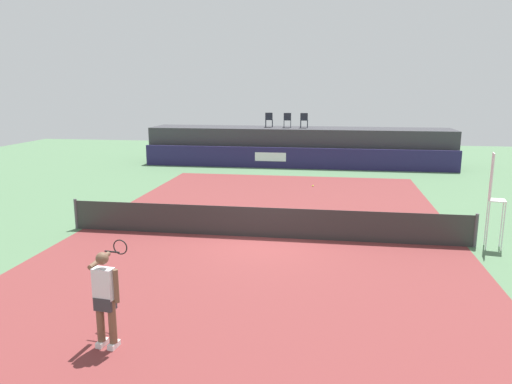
% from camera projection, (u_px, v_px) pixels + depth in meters
% --- Properties ---
extents(ground_plane, '(48.00, 48.00, 0.00)m').
position_uv_depth(ground_plane, '(275.00, 213.00, 18.09)').
color(ground_plane, '#4C704C').
extents(court_inner, '(12.00, 22.00, 0.00)m').
position_uv_depth(court_inner, '(264.00, 237.00, 15.19)').
color(court_inner, maroon).
rests_on(court_inner, ground).
extents(sponsor_wall, '(18.00, 0.22, 1.20)m').
position_uv_depth(sponsor_wall, '(296.00, 158.00, 28.11)').
color(sponsor_wall, '#231E4C').
rests_on(sponsor_wall, ground).
extents(spectator_platform, '(18.00, 2.80, 2.20)m').
position_uv_depth(spectator_platform, '(299.00, 146.00, 29.75)').
color(spectator_platform, '#38383D').
rests_on(spectator_platform, ground).
extents(spectator_chair_far_left, '(0.47, 0.47, 0.89)m').
position_uv_depth(spectator_chair_far_left, '(269.00, 119.00, 29.79)').
color(spectator_chair_far_left, '#1E232D').
rests_on(spectator_chair_far_left, spectator_platform).
extents(spectator_chair_left, '(0.47, 0.47, 0.89)m').
position_uv_depth(spectator_chair_left, '(287.00, 119.00, 29.46)').
color(spectator_chair_left, '#1E232D').
rests_on(spectator_chair_left, spectator_platform).
extents(spectator_chair_center, '(0.44, 0.44, 0.89)m').
position_uv_depth(spectator_chair_center, '(304.00, 120.00, 29.33)').
color(spectator_chair_center, '#1E232D').
rests_on(spectator_chair_center, spectator_platform).
extents(umpire_chair, '(0.51, 0.51, 2.76)m').
position_uv_depth(umpire_chair, '(494.00, 194.00, 13.88)').
color(umpire_chair, white).
rests_on(umpire_chair, ground).
extents(tennis_net, '(12.40, 0.02, 0.95)m').
position_uv_depth(tennis_net, '(264.00, 222.00, 15.09)').
color(tennis_net, '#2D2D2D').
rests_on(tennis_net, ground).
extents(net_post_near, '(0.10, 0.10, 1.00)m').
position_uv_depth(net_post_near, '(76.00, 214.00, 16.02)').
color(net_post_near, '#4C4C51').
rests_on(net_post_near, ground).
extents(net_post_far, '(0.10, 0.10, 1.00)m').
position_uv_depth(net_post_far, '(476.00, 231.00, 14.15)').
color(net_post_far, '#4C4C51').
rests_on(net_post_far, ground).
extents(tennis_player, '(0.59, 1.18, 1.77)m').
position_uv_depth(tennis_player, '(105.00, 296.00, 8.59)').
color(tennis_player, white).
rests_on(tennis_player, court_inner).
extents(tennis_ball, '(0.07, 0.07, 0.07)m').
position_uv_depth(tennis_ball, '(313.00, 186.00, 23.02)').
color(tennis_ball, '#D8EA33').
rests_on(tennis_ball, court_inner).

